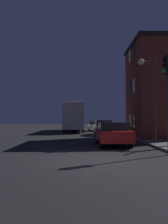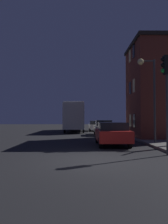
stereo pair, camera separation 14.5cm
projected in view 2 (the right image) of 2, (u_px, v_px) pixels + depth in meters
name	position (u px, v px, depth m)	size (l,w,h in m)	color
ground_plane	(93.00, 160.00, 8.83)	(120.00, 120.00, 0.00)	black
brick_building	(156.00, 90.00, 19.07)	(4.39, 5.72, 8.17)	brown
streetlamp	(149.00, 84.00, 14.42)	(1.18, 0.41, 5.54)	#38383A
traffic_light	(166.00, 84.00, 10.16)	(0.43, 0.24, 4.65)	#38383A
bus	(75.00, 115.00, 29.41)	(2.44, 10.48, 3.66)	beige
car_near_lane	(112.00, 133.00, 13.78)	(1.90, 4.12, 1.46)	#B21E19
car_mid_lane	(103.00, 127.00, 22.83)	(1.74, 4.70, 1.54)	beige
car_far_lane	(95.00, 126.00, 30.34)	(1.74, 3.96, 1.42)	#B7BABF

